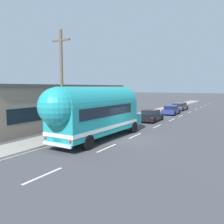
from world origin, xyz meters
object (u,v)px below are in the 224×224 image
painted_bus (95,111)px  car_third (180,106)px  utility_pole (62,83)px  car_second (171,110)px  car_lead (151,115)px

painted_bus → car_third: bearing=90.5°
utility_pole → painted_bus: 3.53m
painted_bus → car_second: 20.02m
utility_pole → car_lead: utility_pole is taller
painted_bus → car_lead: (0.09, 11.69, -1.57)m
car_lead → car_third: 15.12m
utility_pole → car_third: 27.70m
utility_pole → car_lead: bearing=76.8°
painted_bus → car_lead: size_ratio=2.59×
utility_pole → car_second: 21.04m
car_lead → car_second: size_ratio=0.98×
car_third → utility_pole: bearing=-95.3°
utility_pole → car_third: bearing=84.7°
car_second → car_third: (-0.40, 6.84, 0.06)m
car_lead → car_second: same height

